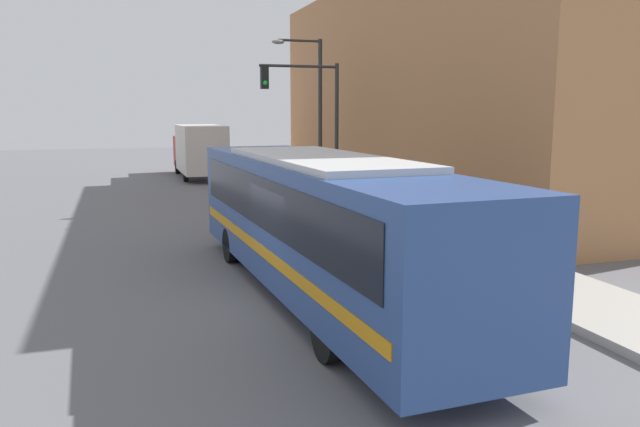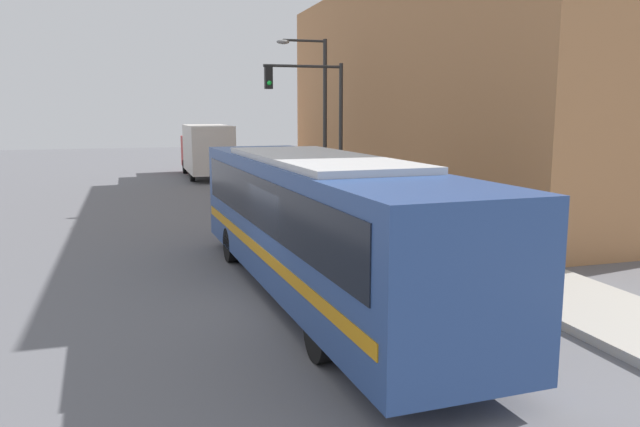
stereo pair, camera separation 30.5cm
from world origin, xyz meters
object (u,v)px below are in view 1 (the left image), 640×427
city_bus (319,217)px  parking_meter (349,191)px  delivery_truck (199,149)px  fire_hydrant (427,232)px  traffic_light_pole (312,110)px  street_lamp (314,105)px

city_bus → parking_meter: 10.73m
delivery_truck → fire_hydrant: delivery_truck is taller
city_bus → parking_meter: size_ratio=10.53×
fire_hydrant → traffic_light_pole: bearing=96.3°
traffic_light_pole → fire_hydrant: bearing=-83.7°
delivery_truck → street_lamp: (3.61, -11.98, 2.58)m
traffic_light_pole → parking_meter: 3.74m
fire_hydrant → traffic_light_pole: 9.10m
delivery_truck → traffic_light_pole: (2.74, -14.46, 2.38)m
city_bus → delivery_truck: size_ratio=1.50×
delivery_truck → street_lamp: street_lamp is taller
fire_hydrant → street_lamp: street_lamp is taller
delivery_truck → fire_hydrant: (3.65, -22.79, -1.17)m
city_bus → delivery_truck: bearing=86.0°
street_lamp → parking_meter: bearing=-89.5°
street_lamp → traffic_light_pole: bearing=-109.5°
city_bus → parking_meter: city_bus is taller
street_lamp → city_bus: bearing=-107.2°
delivery_truck → street_lamp: size_ratio=1.19×
delivery_truck → parking_meter: bearing=-77.4°
traffic_light_pole → parking_meter: traffic_light_pole is taller
parking_meter → street_lamp: size_ratio=0.17×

